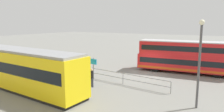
# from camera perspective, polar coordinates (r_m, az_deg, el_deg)

# --- Properties ---
(ground_plane) EXTENTS (160.00, 160.00, 0.00)m
(ground_plane) POSITION_cam_1_polar(r_m,az_deg,el_deg) (24.26, 9.56, -5.07)
(ground_plane) COLOR gray
(double_decker_bus) EXTENTS (11.66, 3.75, 3.76)m
(double_decker_bus) POSITION_cam_1_polar(r_m,az_deg,el_deg) (26.08, 19.94, -0.18)
(double_decker_bus) COLOR red
(double_decker_bus) RESTS_ON ground
(tram_yellow) EXTENTS (15.66, 3.60, 3.61)m
(tram_yellow) POSITION_cam_1_polar(r_m,az_deg,el_deg) (20.94, -24.86, -2.84)
(tram_yellow) COLOR yellow
(tram_yellow) RESTS_ON ground
(pedestrian_near_railing) EXTENTS (0.39, 0.39, 1.75)m
(pedestrian_near_railing) POSITION_cam_1_polar(r_m,az_deg,el_deg) (19.37, -5.54, -5.55)
(pedestrian_near_railing) COLOR #33384C
(pedestrian_near_railing) RESTS_ON ground
(pedestrian_railing) EXTENTS (9.61, 1.08, 1.08)m
(pedestrian_railing) POSITION_cam_1_polar(r_m,az_deg,el_deg) (20.33, 3.03, -5.58)
(pedestrian_railing) COLOR gray
(pedestrian_railing) RESTS_ON ground
(info_sign) EXTENTS (1.00, 0.21, 2.26)m
(info_sign) POSITION_cam_1_polar(r_m,az_deg,el_deg) (21.92, -5.17, -2.37)
(info_sign) COLOR slate
(info_sign) RESTS_ON ground
(street_lamp) EXTENTS (0.36, 0.36, 6.11)m
(street_lamp) POSITION_cam_1_polar(r_m,az_deg,el_deg) (15.25, 22.83, -0.25)
(street_lamp) COLOR #4C4C51
(street_lamp) RESTS_ON ground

